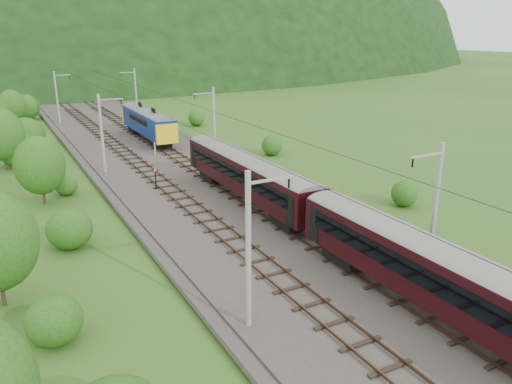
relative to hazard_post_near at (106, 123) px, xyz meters
name	(u,v)px	position (x,y,z in m)	size (l,w,h in m)	color
ground	(347,300)	(0.53, -57.07, -1.04)	(600.00, 600.00, 0.00)	#2C541A
railbed	(260,235)	(0.53, -47.07, -0.89)	(14.00, 220.00, 0.30)	#38332D
track_left	(231,239)	(-1.87, -47.07, -0.67)	(2.40, 220.00, 0.27)	#523723
track_right	(289,227)	(2.93, -47.07, -0.67)	(2.40, 220.00, 0.27)	#523723
catenary_left	(102,132)	(-5.59, -25.07, 3.46)	(2.54, 192.28, 8.00)	gray
catenary_right	(213,122)	(6.65, -25.07, 3.46)	(2.54, 192.28, 8.00)	gray
overhead_wires	(261,141)	(0.53, -47.07, 6.06)	(4.83, 198.00, 0.03)	black
mountain_main	(15,60)	(0.53, 202.93, -1.04)	(504.00, 360.00, 244.00)	black
hazard_post_near	(106,123)	(0.00, 0.00, 0.00)	(0.16, 0.16, 1.48)	red
hazard_post_far	(155,149)	(1.13, -20.35, 0.01)	(0.16, 0.16, 1.51)	red
signal	(156,178)	(-2.86, -33.28, 0.39)	(0.21, 0.21, 1.92)	black
vegetation_left	(23,174)	(-13.68, -31.96, 1.85)	(12.11, 146.31, 6.84)	#164F15
vegetation_right	(394,196)	(13.30, -47.10, 0.06)	(4.44, 95.66, 2.36)	#164F15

